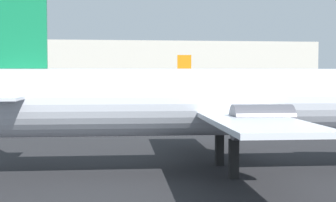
# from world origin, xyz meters

# --- Properties ---
(airplane_at_gate) EXTENTS (36.72, 23.24, 12.46)m
(airplane_at_gate) POSITION_xyz_m (9.19, 20.47, 4.05)
(airplane_at_gate) COLOR silver
(airplane_at_gate) RESTS_ON ground_plane
(airplane_far_right) EXTENTS (29.63, 22.99, 8.96)m
(airplane_far_right) POSITION_xyz_m (25.15, 74.98, 2.76)
(airplane_far_right) COLOR #B2BCCC
(airplane_far_right) RESTS_ON ground_plane
(terminal_building) EXTENTS (69.15, 18.76, 13.22)m
(terminal_building) POSITION_xyz_m (15.98, 113.38, 6.61)
(terminal_building) COLOR beige
(terminal_building) RESTS_ON ground_plane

